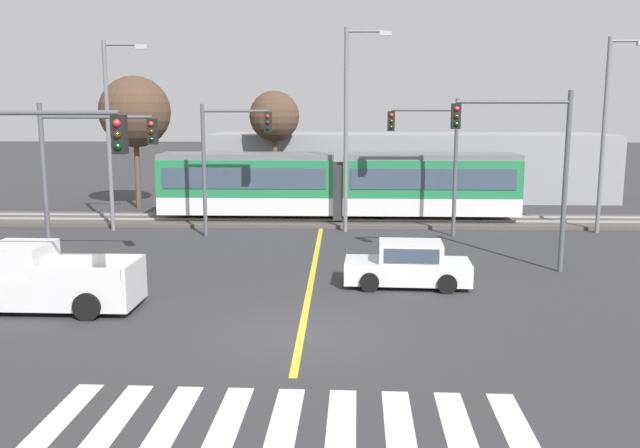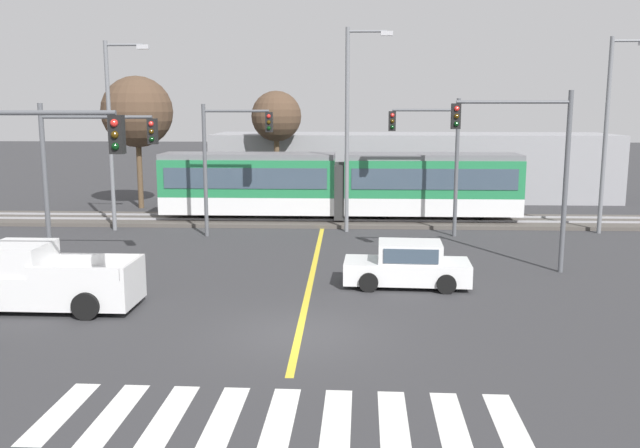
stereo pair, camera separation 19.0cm
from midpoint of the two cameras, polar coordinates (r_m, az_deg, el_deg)
The scene contains 28 objects.
ground_plane at distance 18.30m, azimuth -1.49°, elevation -9.26°, with size 200.00×200.00×0.00m, color #333335.
track_bed at distance 35.59m, azimuth 0.47°, elevation 0.31°, with size 120.00×4.00×0.18m, color #4C4742.
rail_near at distance 34.86m, azimuth 0.43°, elevation 0.34°, with size 120.00×0.08×0.10m, color #939399.
rail_far at distance 36.28m, azimuth 0.51°, elevation 0.71°, with size 120.00×0.08×0.10m, color #939399.
light_rail_tram at distance 35.30m, azimuth 1.80°, elevation 3.43°, with size 18.50×2.64×3.43m.
crosswalk_stripe_0 at distance 14.85m, azimuth -20.68°, elevation -14.61°, with size 0.56×2.80×0.01m, color silver.
crosswalk_stripe_1 at distance 14.45m, azimuth -16.55°, elevation -15.07°, with size 0.56×2.80×0.01m, color silver.
crosswalk_stripe_2 at distance 14.12m, azimuth -12.20°, elevation -15.48°, with size 0.56×2.80×0.01m, color silver.
crosswalk_stripe_3 at distance 13.88m, azimuth -7.65°, elevation -15.80°, with size 0.56×2.80×0.01m, color silver.
crosswalk_stripe_4 at distance 13.72m, azimuth -2.96°, elevation -16.05°, with size 0.56×2.80×0.01m, color silver.
crosswalk_stripe_5 at distance 13.65m, azimuth 1.82°, elevation -16.19°, with size 0.56×2.80×0.01m, color silver.
crosswalk_stripe_6 at distance 13.66m, azimuth 6.63°, elevation -16.22°, with size 0.56×2.80×0.01m, color silver.
crosswalk_stripe_7 at distance 13.77m, azimuth 11.39°, elevation -16.14°, with size 0.56×2.80×0.01m, color silver.
crosswalk_stripe_8 at distance 13.96m, azimuth 16.05°, elevation -15.97°, with size 0.56×2.80×0.01m, color silver.
lane_centre_line at distance 24.46m, azimuth -0.46°, elevation -4.32°, with size 0.20×18.79×0.01m, color gold.
sedan_crossing at distance 23.05m, azimuth 7.59°, elevation -3.51°, with size 4.28×2.07×1.52m.
pickup_truck at distance 21.90m, azimuth -22.07°, elevation -4.49°, with size 5.43×2.30×1.98m.
traffic_light_mid_left at distance 25.73m, azimuth -19.13°, elevation 4.99°, with size 4.25×0.38×6.12m.
traffic_light_mid_right at distance 25.44m, azimuth 17.36°, elevation 5.74°, with size 4.25×0.38×6.57m.
traffic_light_far_right at distance 31.74m, azimuth 9.79°, elevation 6.33°, with size 3.25×0.38×6.37m.
traffic_light_far_left at distance 31.48m, azimuth -7.64°, elevation 6.24°, with size 3.25×0.38×6.12m.
traffic_light_near_left at distance 17.52m, azimuth -23.36°, elevation 3.09°, with size 3.75×0.38×6.44m.
street_lamp_west at distance 34.21m, azimuth -16.85°, elevation 7.96°, with size 2.18×0.28×9.06m.
street_lamp_centre at distance 32.40m, azimuth 2.79°, elevation 8.80°, with size 2.18×0.28×9.63m.
street_lamp_east at distance 34.74m, azimuth 23.34°, elevation 7.64°, with size 1.88×0.28×9.17m.
bare_tree_far_west at distance 41.55m, azimuth -15.02°, elevation 9.09°, with size 4.15×4.15×7.78m.
bare_tree_west at distance 41.15m, azimuth -3.57°, elevation 8.98°, with size 3.01×3.01×6.94m.
building_backdrop_far at distance 45.14m, azimuth 7.79°, elevation 4.85°, with size 25.73×6.00×4.26m, color gray.
Camera 2 is at (1.30, -17.25, 5.99)m, focal length 38.00 mm.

